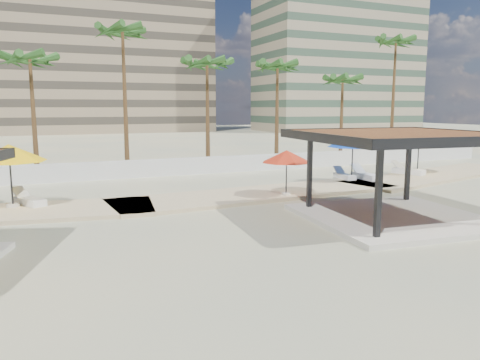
# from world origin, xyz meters

# --- Properties ---
(ground) EXTENTS (200.00, 200.00, 0.00)m
(ground) POSITION_xyz_m (0.00, 0.00, 0.00)
(ground) COLOR #CBBA86
(ground) RESTS_ON ground
(promenade) EXTENTS (44.45, 7.97, 0.24)m
(promenade) POSITION_xyz_m (2.00, 7.67, 0.06)
(promenade) COLOR #C6B284
(promenade) RESTS_ON ground
(boundary_wall) EXTENTS (56.00, 0.30, 1.20)m
(boundary_wall) POSITION_xyz_m (0.00, 16.00, 0.60)
(boundary_wall) COLOR silver
(boundary_wall) RESTS_ON ground
(building_mid) EXTENTS (38.00, 16.00, 30.40)m
(building_mid) POSITION_xyz_m (4.00, 78.00, 14.27)
(building_mid) COLOR #847259
(building_mid) RESTS_ON ground
(building_east) EXTENTS (32.00, 15.00, 36.40)m
(building_east) POSITION_xyz_m (48.00, 66.00, 17.27)
(building_east) COLOR gray
(building_east) RESTS_ON ground
(pavilion_central) EXTENTS (7.94, 7.94, 3.70)m
(pavilion_central) POSITION_xyz_m (4.64, -0.16, 2.21)
(pavilion_central) COLOR beige
(pavilion_central) RESTS_ON ground
(umbrella_b) EXTENTS (3.64, 3.64, 2.86)m
(umbrella_b) POSITION_xyz_m (-10.08, 8.18, 2.64)
(umbrella_b) COLOR beige
(umbrella_b) RESTS_ON promenade
(umbrella_c) EXTENTS (2.94, 2.94, 2.32)m
(umbrella_c) POSITION_xyz_m (2.80, 5.80, 2.18)
(umbrella_c) COLOR beige
(umbrella_c) RESTS_ON promenade
(umbrella_d) EXTENTS (4.23, 4.23, 2.84)m
(umbrella_d) POSITION_xyz_m (9.04, 8.62, 2.62)
(umbrella_d) COLOR beige
(umbrella_d) RESTS_ON promenade
(umbrella_e) EXTENTS (3.68, 3.68, 2.57)m
(umbrella_e) POSITION_xyz_m (14.96, 9.20, 2.38)
(umbrella_e) COLOR beige
(umbrella_e) RESTS_ON promenade
(lounger_a) EXTENTS (1.59, 2.10, 0.77)m
(lounger_a) POSITION_xyz_m (-9.42, 8.43, 0.37)
(lounger_a) COLOR white
(lounger_a) RESTS_ON promenade
(lounger_b) EXTENTS (0.77, 1.95, 0.72)m
(lounger_b) POSITION_xyz_m (8.93, 9.24, 0.35)
(lounger_b) COLOR white
(lounger_b) RESTS_ON promenade
(lounger_c) EXTENTS (1.42, 2.36, 0.85)m
(lounger_c) POSITION_xyz_m (14.15, 9.25, 0.39)
(lounger_c) COLOR white
(lounger_c) RESTS_ON promenade
(lounger_d) EXTENTS (0.77, 2.32, 0.88)m
(lounger_d) POSITION_xyz_m (10.03, 8.54, 0.39)
(lounger_d) COLOR white
(lounger_d) RESTS_ON promenade
(palm_c) EXTENTS (3.00, 3.00, 8.51)m
(palm_c) POSITION_xyz_m (-9.00, 18.10, 7.39)
(palm_c) COLOR brown
(palm_c) RESTS_ON ground
(palm_d) EXTENTS (3.00, 3.00, 10.68)m
(palm_d) POSITION_xyz_m (-3.00, 18.90, 9.43)
(palm_d) COLOR brown
(palm_d) RESTS_ON ground
(palm_e) EXTENTS (3.00, 3.00, 8.68)m
(palm_e) POSITION_xyz_m (3.00, 18.40, 7.55)
(palm_e) COLOR brown
(palm_e) RESTS_ON ground
(palm_f) EXTENTS (3.00, 3.00, 8.73)m
(palm_f) POSITION_xyz_m (9.00, 18.60, 7.60)
(palm_f) COLOR brown
(palm_f) RESTS_ON ground
(palm_g) EXTENTS (3.00, 3.00, 7.78)m
(palm_g) POSITION_xyz_m (15.00, 18.20, 6.70)
(palm_g) COLOR brown
(palm_g) RESTS_ON ground
(palm_h) EXTENTS (3.00, 3.00, 11.32)m
(palm_h) POSITION_xyz_m (21.00, 18.80, 10.02)
(palm_h) COLOR brown
(palm_h) RESTS_ON ground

